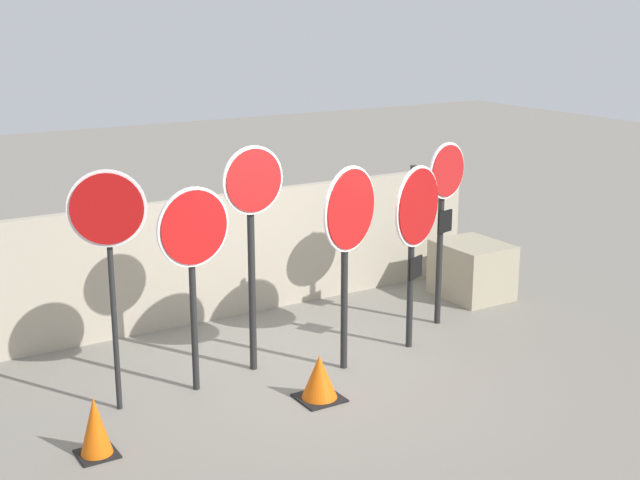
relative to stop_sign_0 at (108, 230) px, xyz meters
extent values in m
plane|color=gray|center=(2.14, 0.00, -1.84)|extent=(40.00, 40.00, 0.00)
cube|color=#A89E89|center=(2.14, 1.93, -1.04)|extent=(7.37, 0.12, 1.59)
cylinder|color=black|center=(0.02, 0.04, -0.71)|extent=(0.06, 0.06, 2.26)
cylinder|color=white|center=(0.00, 0.00, 0.20)|extent=(0.70, 0.27, 0.74)
cylinder|color=#AD0F0F|center=(-0.01, -0.02, 0.20)|extent=(0.64, 0.25, 0.68)
cylinder|color=black|center=(0.85, 0.07, -0.82)|extent=(0.07, 0.07, 2.04)
cylinder|color=white|center=(0.86, 0.01, -0.09)|extent=(0.80, 0.13, 0.81)
cylinder|color=red|center=(0.86, 0.00, -0.09)|extent=(0.74, 0.12, 0.75)
cylinder|color=black|center=(1.60, 0.23, -0.64)|extent=(0.08, 0.08, 2.40)
cylinder|color=white|center=(1.61, 0.17, 0.27)|extent=(0.72, 0.08, 0.72)
cylinder|color=red|center=(1.61, 0.15, 0.27)|extent=(0.66, 0.08, 0.66)
cylinder|color=black|center=(2.46, -0.26, -0.79)|extent=(0.08, 0.08, 2.09)
cylinder|color=white|center=(2.48, -0.32, -0.04)|extent=(0.85, 0.37, 0.91)
cylinder|color=red|center=(2.49, -0.33, -0.04)|extent=(0.80, 0.35, 0.85)
cylinder|color=black|center=(3.45, -0.13, -0.77)|extent=(0.07, 0.07, 2.14)
cylinder|color=white|center=(3.47, -0.19, -0.15)|extent=(0.86, 0.38, 0.92)
cylinder|color=#AD0F0F|center=(3.48, -0.21, -0.15)|extent=(0.80, 0.35, 0.86)
cube|color=black|center=(3.47, -0.19, -0.87)|extent=(0.26, 0.13, 0.25)
cylinder|color=black|center=(4.23, 0.31, -0.72)|extent=(0.08, 0.08, 2.23)
cylinder|color=white|center=(4.24, 0.25, 0.10)|extent=(0.67, 0.20, 0.68)
cylinder|color=red|center=(4.25, 0.24, 0.10)|extent=(0.61, 0.18, 0.62)
cube|color=black|center=(4.24, 0.25, -0.52)|extent=(0.26, 0.09, 0.27)
cube|color=black|center=(1.81, -0.80, -1.83)|extent=(0.44, 0.44, 0.02)
cone|color=#E05B0C|center=(1.81, -0.80, -1.59)|extent=(0.36, 0.36, 0.45)
cube|color=black|center=(-0.47, -0.76, -1.83)|extent=(0.34, 0.34, 0.02)
cone|color=#E05B0C|center=(-0.47, -0.76, -1.55)|extent=(0.29, 0.29, 0.53)
cube|color=#9E937A|center=(5.28, 0.90, -1.46)|extent=(0.80, 0.96, 0.75)
camera|label=1|loc=(-2.51, -7.87, 2.05)|focal=50.00mm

